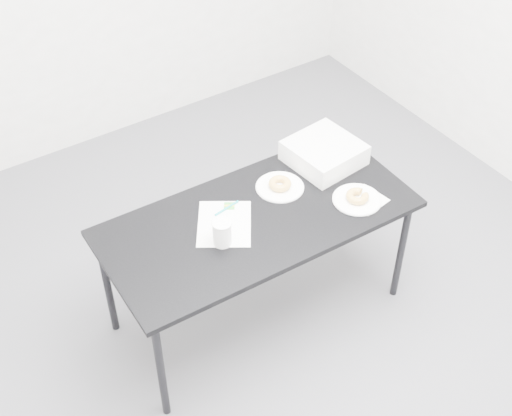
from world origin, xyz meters
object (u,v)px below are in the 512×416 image
table (258,224)px  coffee_cup (222,233)px  donut_far (280,184)px  plate_near (357,200)px  pen (227,208)px  plate_far (280,187)px  scorecard (224,224)px  bakery_box (324,153)px  donut_near (357,196)px

table → coffee_cup: bearing=-164.1°
donut_far → plate_near: bearing=-48.1°
pen → plate_far: pen is taller
scorecard → bakery_box: size_ratio=0.94×
donut_far → coffee_cup: (-0.43, -0.17, 0.04)m
table → donut_near: bearing=-19.1°
plate_near → scorecard: bearing=161.0°
plate_far → donut_far: donut_far is taller
plate_far → bakery_box: (0.30, 0.05, 0.05)m
coffee_cup → bakery_box: coffee_cup is taller
scorecard → bakery_box: bearing=43.2°
plate_far → bakery_box: bakery_box is taller
pen → donut_far: donut_far is taller
plate_far → table: bearing=-150.9°
table → bakery_box: bearing=18.8°
scorecard → bakery_box: bakery_box is taller
donut_far → bakery_box: bearing=8.8°
donut_near → bakery_box: size_ratio=0.34×
table → scorecard: (-0.16, 0.04, 0.05)m
donut_near → plate_near: bearing=0.0°
table → donut_near: size_ratio=13.51×
pen → donut_near: (0.55, -0.29, 0.02)m
plate_far → coffee_cup: bearing=-158.3°
plate_far → bakery_box: size_ratio=0.72×
plate_near → donut_near: donut_near is taller
plate_far → coffee_cup: coffee_cup is taller
donut_near → donut_far: size_ratio=1.00×
plate_far → bakery_box: bearing=8.8°
plate_near → plate_far: bearing=131.9°
table → pen: 0.17m
table → donut_far: 0.24m
donut_near → coffee_cup: (-0.69, 0.11, 0.04)m
plate_far → bakery_box: 0.31m
coffee_cup → donut_far: bearing=21.7°
coffee_cup → donut_near: bearing=-9.0°
scorecard → pen: (0.06, 0.08, 0.01)m
pen → coffee_cup: (-0.13, -0.18, 0.06)m
donut_near → coffee_cup: bearing=171.0°
scorecard → table: bearing=18.3°
plate_near → table: bearing=159.6°
donut_near → plate_far: 0.38m
donut_near → table: bearing=159.6°
plate_near → donut_far: 0.38m
pen → bakery_box: bearing=-6.1°
donut_far → plate_far: bearing=0.0°
scorecard → pen: 0.10m
donut_near → bakery_box: bearing=81.3°
donut_near → scorecard: bearing=161.0°
pen → scorecard: bearing=-138.0°
donut_far → pen: bearing=178.5°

